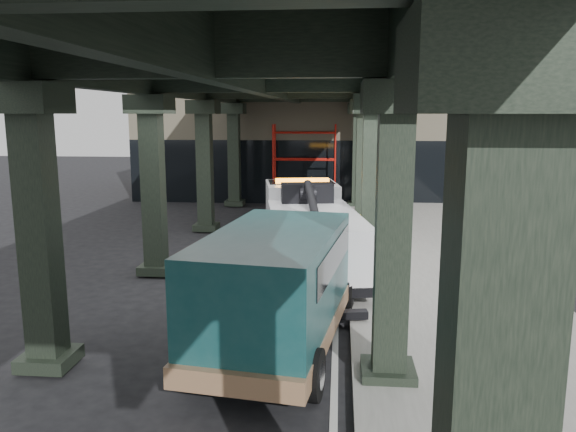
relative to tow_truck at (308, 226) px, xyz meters
The scene contains 8 objects.
ground 3.35m from the tow_truck, 105.73° to the right, with size 90.00×90.00×0.00m, color black.
sidewalk 3.98m from the tow_truck, 15.05° to the right, with size 5.00×40.00×0.15m, color gray.
lane_stripe 1.82m from the tow_truck, 48.86° to the right, with size 0.12×38.00×0.01m, color silver.
viaduct 4.48m from the tow_truck, 141.58° to the right, with size 7.40×32.00×6.40m.
building 17.27m from the tow_truck, 86.10° to the left, with size 22.00×10.00×8.00m, color #C6B793.
scaffolding 11.72m from the tow_truck, 94.12° to the left, with size 3.08×0.88×4.00m.
tow_truck is the anchor object (origin of this frame).
towed_van 5.70m from the tow_truck, 92.36° to the right, with size 3.04×6.11×2.38m.
Camera 1 is at (1.73, -12.99, 4.50)m, focal length 35.00 mm.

